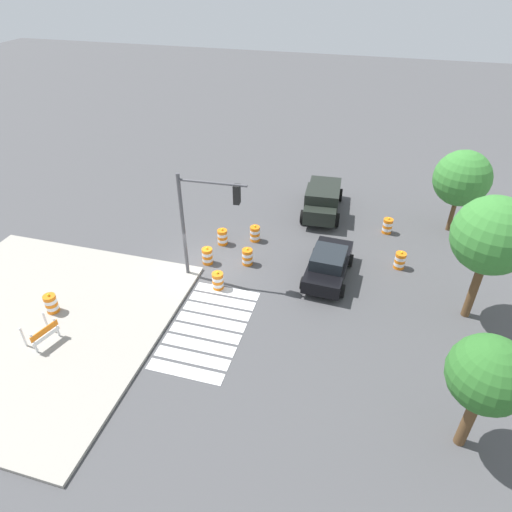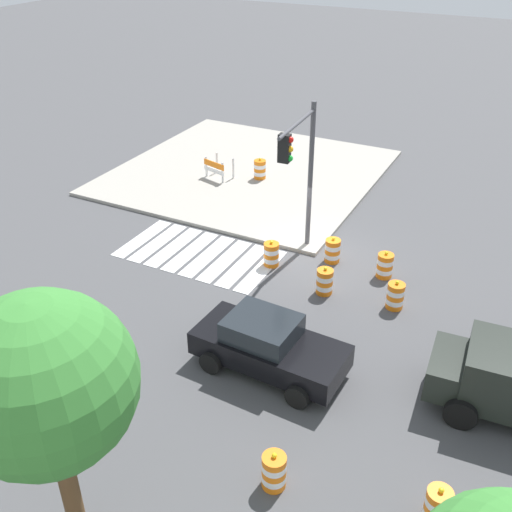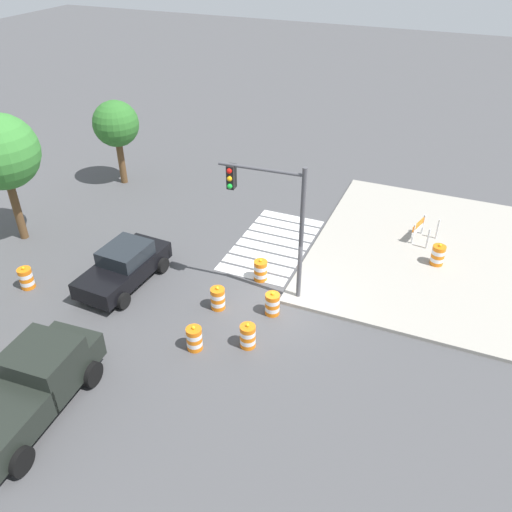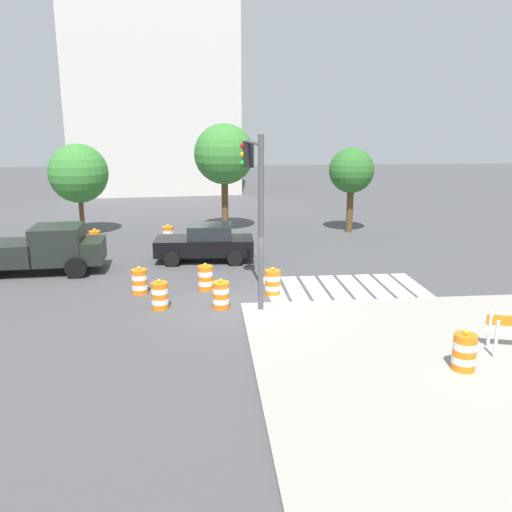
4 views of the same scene
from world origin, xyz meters
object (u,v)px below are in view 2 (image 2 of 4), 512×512
object	(u,v)px
traffic_barrel_on_sidewalk	(260,169)
sports_car	(268,345)
traffic_barrel_opposite_curb	(325,281)
traffic_light_pole	(301,161)
traffic_barrel_median_near	(438,506)
street_tree_streetside_far	(44,384)
traffic_barrel_median_far	(274,471)
construction_barricade	(216,167)
traffic_barrel_crosswalk_end	(271,254)
traffic_barrel_far_curb	(395,296)
traffic_barrel_lane_center	(385,266)
traffic_barrel_near_corner	(333,251)

from	to	relation	value
traffic_barrel_on_sidewalk	sports_car	bearing A→B (deg)	117.71
traffic_barrel_opposite_curb	traffic_light_pole	size ratio (longest dim) A/B	0.19
traffic_barrel_median_near	street_tree_streetside_far	world-z (taller)	street_tree_streetside_far
traffic_barrel_median_far	construction_barricade	bearing A→B (deg)	-55.45
traffic_barrel_crosswalk_end	construction_barricade	size ratio (longest dim) A/B	0.73
traffic_barrel_median_near	traffic_barrel_far_curb	bearing A→B (deg)	-67.97
street_tree_streetside_far	traffic_barrel_crosswalk_end	bearing A→B (deg)	-84.00
traffic_barrel_median_far	traffic_barrel_far_curb	size ratio (longest dim) A/B	1.00
traffic_barrel_opposite_curb	street_tree_streetside_far	distance (m)	11.52
traffic_barrel_lane_center	construction_barricade	size ratio (longest dim) A/B	0.73
traffic_barrel_far_curb	traffic_barrel_near_corner	bearing A→B (deg)	-32.53
traffic_barrel_lane_center	traffic_light_pole	distance (m)	4.71
traffic_barrel_lane_center	construction_barricade	distance (m)	10.57
traffic_barrel_crosswalk_end	traffic_barrel_near_corner	bearing A→B (deg)	-146.11
traffic_barrel_crosswalk_end	traffic_light_pole	size ratio (longest dim) A/B	0.19
traffic_barrel_median_near	construction_barricade	bearing A→B (deg)	-45.50
traffic_barrel_near_corner	street_tree_streetside_far	world-z (taller)	street_tree_streetside_far
traffic_barrel_median_near	construction_barricade	size ratio (longest dim) A/B	0.73
traffic_barrel_crosswalk_end	traffic_barrel_median_far	xyz separation A→B (m)	(-4.22, 8.60, 0.00)
sports_car	traffic_light_pole	size ratio (longest dim) A/B	0.80
construction_barricade	traffic_light_pole	xyz separation A→B (m)	(-6.34, 4.97, 3.19)
traffic_barrel_far_curb	traffic_light_pole	world-z (taller)	traffic_light_pole
sports_car	traffic_barrel_lane_center	distance (m)	6.40
traffic_light_pole	traffic_barrel_crosswalk_end	bearing A→B (deg)	46.27
traffic_barrel_near_corner	traffic_barrel_median_far	size ratio (longest dim) A/B	1.00
traffic_barrel_near_corner	sports_car	bearing A→B (deg)	94.17
traffic_barrel_far_curb	traffic_barrel_opposite_curb	world-z (taller)	same
sports_car	traffic_barrel_far_curb	bearing A→B (deg)	-117.86
traffic_barrel_on_sidewalk	street_tree_streetside_far	bearing A→B (deg)	105.43
sports_car	traffic_barrel_opposite_curb	distance (m)	4.29
traffic_light_pole	street_tree_streetside_far	distance (m)	12.37
traffic_barrel_median_near	traffic_barrel_median_far	xyz separation A→B (m)	(3.46, 0.76, 0.00)
sports_car	street_tree_streetside_far	world-z (taller)	street_tree_streetside_far
construction_barricade	traffic_light_pole	distance (m)	8.66
sports_car	construction_barricade	world-z (taller)	sports_car
traffic_barrel_opposite_curb	construction_barricade	size ratio (longest dim) A/B	0.73
traffic_barrel_crosswalk_end	traffic_light_pole	bearing A→B (deg)	-133.73
sports_car	traffic_barrel_median_far	bearing A→B (deg)	118.08
sports_car	traffic_barrel_lane_center	world-z (taller)	sports_car
sports_car	traffic_barrel_median_far	distance (m)	4.00
traffic_barrel_median_near	traffic_barrel_on_sidewalk	xyz separation A→B (m)	(11.51, -14.51, 0.15)
traffic_barrel_far_curb	traffic_barrel_lane_center	bearing A→B (deg)	-63.25
traffic_barrel_near_corner	traffic_barrel_crosswalk_end	bearing A→B (deg)	33.89
traffic_barrel_crosswalk_end	traffic_barrel_far_curb	distance (m)	4.77
traffic_barrel_median_near	traffic_barrel_lane_center	xyz separation A→B (m)	(3.79, -8.96, 0.00)
traffic_barrel_lane_center	street_tree_streetside_far	world-z (taller)	street_tree_streetside_far
sports_car	construction_barricade	distance (m)	13.41
traffic_barrel_on_sidewalk	traffic_barrel_lane_center	bearing A→B (deg)	144.28
traffic_light_pole	traffic_barrel_on_sidewalk	bearing A→B (deg)	-52.59
traffic_barrel_median_near	traffic_barrel_median_far	distance (m)	3.54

